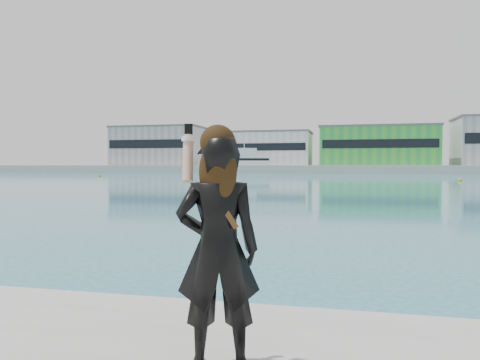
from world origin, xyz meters
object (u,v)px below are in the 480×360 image
(motor_yacht, at_px, (250,164))
(buoy_near, at_px, (460,181))
(buoy_far, at_px, (100,177))
(woman, at_px, (218,243))

(motor_yacht, height_order, buoy_near, motor_yacht)
(motor_yacht, relative_size, buoy_near, 37.16)
(buoy_near, xyz_separation_m, buoy_far, (-59.16, 10.06, 0.00))
(motor_yacht, bearing_deg, buoy_near, -72.46)
(motor_yacht, height_order, woman, motor_yacht)
(motor_yacht, distance_m, buoy_near, 63.88)
(buoy_near, height_order, woman, woman)
(buoy_far, distance_m, woman, 86.40)
(buoy_near, bearing_deg, motor_yacht, 128.21)
(buoy_near, bearing_deg, woman, -103.31)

